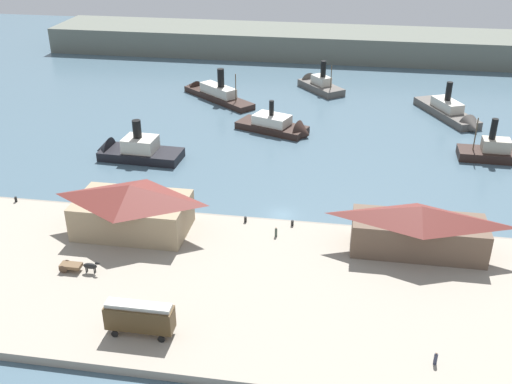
{
  "coord_description": "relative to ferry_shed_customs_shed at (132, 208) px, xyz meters",
  "views": [
    {
      "loc": [
        10.15,
        -87.97,
        49.31
      ],
      "look_at": [
        -4.99,
        3.93,
        2.0
      ],
      "focal_mm": 42.1,
      "sensor_mm": 36.0,
      "label": 1
    }
  ],
  "objects": [
    {
      "name": "quay_promenade",
      "position": [
        22.02,
        -11.24,
        -4.62
      ],
      "size": [
        110.0,
        36.0,
        1.2
      ],
      "primitive_type": "cube",
      "color": "#9E9384",
      "rests_on": "ground"
    },
    {
      "name": "street_tram",
      "position": [
        9.22,
        -23.31,
        -1.47
      ],
      "size": [
        8.27,
        2.45,
        4.39
      ],
      "color": "#4C381E",
      "rests_on": "quay_promenade"
    },
    {
      "name": "ground_plane",
      "position": [
        22.02,
        10.76,
        -5.22
      ],
      "size": [
        320.0,
        320.0,
        0.0
      ],
      "primitive_type": "plane",
      "color": "#476070"
    },
    {
      "name": "ferry_shed_customs_shed",
      "position": [
        0.0,
        0.0,
        0.0
      ],
      "size": [
        17.53,
        10.53,
        7.92
      ],
      "color": "#998466",
      "rests_on": "quay_promenade"
    },
    {
      "name": "ferry_mid_harbor",
      "position": [
        22.75,
        82.85,
        -3.81
      ],
      "size": [
        14.13,
        15.73,
        10.0
      ],
      "color": "#514C47",
      "rests_on": "ground"
    },
    {
      "name": "pedestrian_standing_center",
      "position": [
        22.27,
        1.84,
        -3.3
      ],
      "size": [
        0.39,
        0.39,
        1.58
      ],
      "color": "#3D4C42",
      "rests_on": "quay_promenade"
    },
    {
      "name": "ferry_approaching_east",
      "position": [
        56.21,
        63.77,
        -3.82
      ],
      "size": [
        14.83,
        23.07,
        9.98
      ],
      "color": "#514C47",
      "rests_on": "ground"
    },
    {
      "name": "pedestrian_walking_west",
      "position": [
        43.75,
        -22.91,
        -3.25
      ],
      "size": [
        0.42,
        0.42,
        1.69
      ],
      "color": "#33384C",
      "rests_on": "quay_promenade"
    },
    {
      "name": "ferry_moored_east",
      "position": [
        16.96,
        48.79,
        -3.92
      ],
      "size": [
        18.46,
        11.8,
        9.13
      ],
      "color": "black",
      "rests_on": "ground"
    },
    {
      "name": "ferry_outer_harbor",
      "position": [
        63.42,
        40.96,
        -3.76
      ],
      "size": [
        15.6,
        5.89,
        10.27
      ],
      "color": "black",
      "rests_on": "ground"
    },
    {
      "name": "horse_cart",
      "position": [
        -3.86,
        -12.12,
        -3.1
      ],
      "size": [
        5.82,
        1.61,
        1.87
      ],
      "color": "brown",
      "rests_on": "quay_promenade"
    },
    {
      "name": "far_headland",
      "position": [
        22.02,
        120.76,
        -1.22
      ],
      "size": [
        180.0,
        24.0,
        8.0
      ],
      "primitive_type": "cube",
      "color": "#60665B",
      "rests_on": "ground"
    },
    {
      "name": "mooring_post_west",
      "position": [
        16.82,
        5.46,
        -3.57
      ],
      "size": [
        0.44,
        0.44,
        0.9
      ],
      "primitive_type": "cylinder",
      "color": "black",
      "rests_on": "quay_promenade"
    },
    {
      "name": "mooring_post_center_east",
      "position": [
        -23.3,
        5.91,
        -3.57
      ],
      "size": [
        0.44,
        0.44,
        0.9
      ],
      "primitive_type": "cylinder",
      "color": "black",
      "rests_on": "quay_promenade"
    },
    {
      "name": "mooring_post_center_west",
      "position": [
        24.41,
        5.51,
        -3.57
      ],
      "size": [
        0.44,
        0.44,
        0.9
      ],
      "primitive_type": "cylinder",
      "color": "black",
      "rests_on": "quay_promenade"
    },
    {
      "name": "ferry_shed_central_terminal",
      "position": [
        43.36,
        1.08,
        -0.23
      ],
      "size": [
        19.62,
        7.73,
        7.48
      ],
      "color": "brown",
      "rests_on": "quay_promenade"
    },
    {
      "name": "ferry_departing_north",
      "position": [
        -3.83,
        70.75,
        -3.75
      ],
      "size": [
        22.98,
        20.15,
        9.96
      ],
      "color": "black",
      "rests_on": "ground"
    },
    {
      "name": "ferry_moored_west",
      "position": [
        -11.23,
        29.69,
        -3.63
      ],
      "size": [
        18.28,
        7.56,
        10.35
      ],
      "color": "black",
      "rests_on": "ground"
    },
    {
      "name": "seawall_edge",
      "position": [
        22.02,
        7.16,
        -4.72
      ],
      "size": [
        110.0,
        0.8,
        1.0
      ],
      "primitive_type": "cube",
      "color": "gray",
      "rests_on": "ground"
    }
  ]
}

